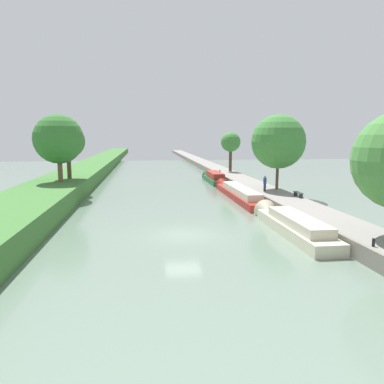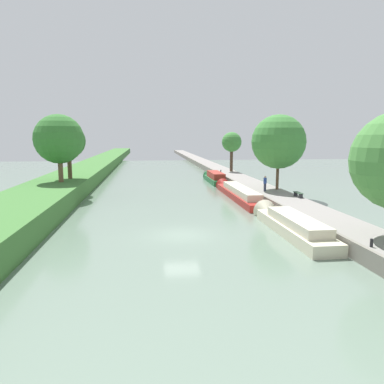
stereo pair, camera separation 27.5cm
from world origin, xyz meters
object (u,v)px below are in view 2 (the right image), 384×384
object	(u,v)px
narrowboat_cream	(289,224)
mooring_bollard_near	(372,243)
narrowboat_green	(214,178)
narrowboat_red	(238,193)
mooring_bollard_far	(221,171)
park_bench	(298,194)
person_walking	(265,183)

from	to	relation	value
narrowboat_cream	mooring_bollard_near	distance (m)	7.32
narrowboat_green	narrowboat_red	bearing A→B (deg)	-90.09
narrowboat_cream	mooring_bollard_near	world-z (taller)	mooring_bollard_near
mooring_bollard_far	park_bench	xyz separation A→B (m)	(2.67, -24.72, 0.12)
narrowboat_red	narrowboat_green	size ratio (longest dim) A/B	1.60
person_walking	narrowboat_red	bearing A→B (deg)	145.30
narrowboat_red	mooring_bollard_far	bearing A→B (deg)	84.36
narrowboat_cream	narrowboat_red	distance (m)	14.94
narrowboat_red	mooring_bollard_near	xyz separation A→B (m)	(1.85, -22.02, 0.63)
narrowboat_cream	park_bench	distance (m)	10.01
mooring_bollard_near	mooring_bollard_far	size ratio (longest dim) A/B	1.00
narrowboat_green	mooring_bollard_near	bearing A→B (deg)	-87.14
narrowboat_red	narrowboat_cream	bearing A→B (deg)	-89.60
narrowboat_green	park_bench	size ratio (longest dim) A/B	6.93
narrowboat_cream	person_walking	bearing A→B (deg)	79.48
narrowboat_cream	mooring_bollard_far	size ratio (longest dim) A/B	26.22
mooring_bollard_far	narrowboat_green	bearing A→B (deg)	-113.64
narrowboat_green	park_bench	xyz separation A→B (m)	(4.50, -20.54, 0.68)
mooring_bollard_near	mooring_bollard_far	bearing A→B (deg)	90.00
narrowboat_green	person_walking	world-z (taller)	person_walking
narrowboat_cream	mooring_bollard_near	xyz separation A→B (m)	(1.75, -7.08, 0.62)
person_walking	mooring_bollard_far	distance (m)	20.52
person_walking	park_bench	size ratio (longest dim) A/B	1.11
narrowboat_red	mooring_bollard_far	world-z (taller)	mooring_bollard_far
narrowboat_green	mooring_bollard_near	size ratio (longest dim) A/B	23.11
person_walking	mooring_bollard_far	bearing A→B (deg)	91.96
narrowboat_red	mooring_bollard_far	size ratio (longest dim) A/B	36.93
narrowboat_red	person_walking	distance (m)	3.36
narrowboat_green	person_walking	xyz separation A→B (m)	(2.53, -16.32, 1.21)
narrowboat_cream	person_walking	distance (m)	13.46
narrowboat_cream	narrowboat_green	xyz separation A→B (m)	(-0.08, 29.49, 0.06)
narrowboat_green	mooring_bollard_far	bearing A→B (deg)	66.36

